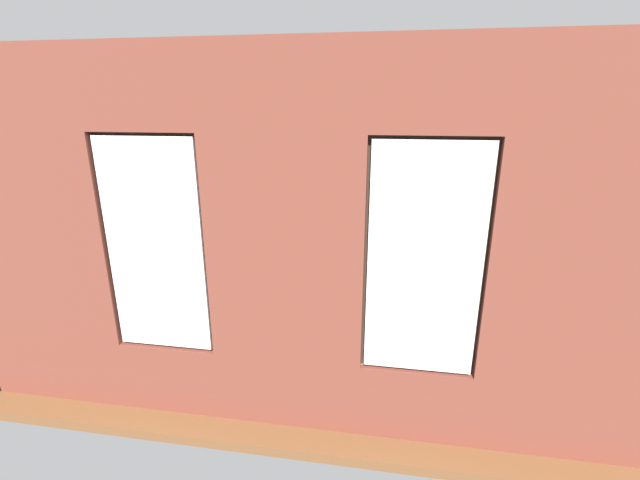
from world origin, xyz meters
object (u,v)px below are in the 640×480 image
at_px(potted_plant_by_left_couch, 465,264).
at_px(table_plant_small, 336,265).
at_px(couch_left, 509,304).
at_px(media_console, 172,260).
at_px(tv_flatscreen, 168,223).
at_px(coffee_table, 312,278).
at_px(remote_black, 303,271).
at_px(potted_plant_near_tv, 167,255).
at_px(potted_plant_corner_near_left, 486,238).
at_px(remote_gray, 317,278).
at_px(candle_jar, 285,273).
at_px(potted_plant_between_couches, 357,337).
at_px(papasan_chair, 343,235).
at_px(potted_plant_foreground_right, 218,211).
at_px(couch_by_window, 229,348).
at_px(potted_plant_mid_room_small, 377,267).
at_px(potted_plant_corner_far_left, 578,352).
at_px(cup_ceramic, 312,272).

bearing_deg(potted_plant_by_left_couch, table_plant_small, 22.71).
bearing_deg(table_plant_small, couch_left, 169.55).
relative_size(media_console, tv_flatscreen, 1.04).
distance_m(coffee_table, potted_plant_by_left_couch, 2.63).
bearing_deg(remote_black, couch_left, -129.79).
distance_m(remote_black, potted_plant_near_tv, 2.07).
relative_size(potted_plant_corner_near_left, potted_plant_near_tv, 0.66).
xyz_separation_m(remote_gray, media_console, (2.78, -0.79, -0.17)).
xyz_separation_m(candle_jar, remote_gray, (-0.49, -0.00, -0.05)).
bearing_deg(potted_plant_between_couches, table_plant_small, -76.73).
height_order(table_plant_small, remote_black, table_plant_small).
bearing_deg(table_plant_small, tv_flatscreen, -9.61).
bearing_deg(couch_left, papasan_chair, -137.47).
xyz_separation_m(remote_black, potted_plant_foreground_right, (2.22, -2.06, 0.38)).
xyz_separation_m(couch_by_window, potted_plant_between_couches, (-1.44, -0.05, 0.25)).
bearing_deg(potted_plant_between_couches, potted_plant_mid_room_small, -92.51).
distance_m(coffee_table, potted_plant_between_couches, 2.12).
bearing_deg(couch_by_window, coffee_table, -106.59).
height_order(table_plant_small, remote_gray, table_plant_small).
height_order(couch_by_window, potted_plant_foreground_right, potted_plant_foreground_right).
height_order(table_plant_small, potted_plant_corner_near_left, potted_plant_corner_near_left).
distance_m(remote_gray, potted_plant_foreground_right, 3.40).
bearing_deg(table_plant_small, potted_plant_corner_near_left, -141.53).
bearing_deg(couch_by_window, remote_black, -101.55).
bearing_deg(papasan_chair, potted_plant_corner_near_left, -178.88).
xyz_separation_m(couch_by_window, coffee_table, (-0.59, -1.98, 0.07)).
distance_m(potted_plant_between_couches, potted_plant_corner_far_left, 2.14).
distance_m(coffee_table, remote_black, 0.21).
relative_size(tv_flatscreen, potted_plant_between_couches, 1.06).
relative_size(table_plant_small, media_console, 0.19).
bearing_deg(media_console, coffee_table, 166.12).
height_order(remote_gray, papasan_chair, papasan_chair).
bearing_deg(candle_jar, potted_plant_mid_room_small, -149.31).
height_order(papasan_chair, potted_plant_foreground_right, potted_plant_foreground_right).
xyz_separation_m(potted_plant_corner_near_left, potted_plant_mid_room_small, (2.01, 1.56, -0.13)).
relative_size(remote_gray, potted_plant_between_couches, 0.15).
relative_size(candle_jar, remote_black, 0.73).
bearing_deg(tv_flatscreen, potted_plant_by_left_couch, -176.08).
xyz_separation_m(table_plant_small, potted_plant_between_couches, (-0.49, 2.08, -0.01)).
xyz_separation_m(coffee_table, candle_jar, (0.39, 0.13, 0.12)).
relative_size(cup_ceramic, potted_plant_corner_near_left, 0.13).
bearing_deg(coffee_table, potted_plant_near_tv, 11.09).
xyz_separation_m(potted_plant_corner_far_left, potted_plant_corner_near_left, (0.00, -4.31, -0.18)).
relative_size(cup_ceramic, potted_plant_corner_far_left, 0.10).
relative_size(couch_left, potted_plant_between_couches, 1.57).
distance_m(remote_black, tv_flatscreen, 2.64).
bearing_deg(potted_plant_by_left_couch, remote_black, 19.33).
height_order(remote_black, potted_plant_corner_near_left, potted_plant_corner_near_left).
relative_size(candle_jar, remote_gray, 0.73).
bearing_deg(potted_plant_between_couches, candle_jar, -55.44).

